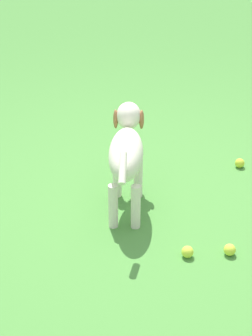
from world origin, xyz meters
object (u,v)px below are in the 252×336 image
object	(u,v)px
dog	(126,151)
tennis_ball_1	(230,250)
tennis_ball_3	(187,252)
tennis_ball_0	(240,163)

from	to	relation	value
dog	tennis_ball_1	bearing A→B (deg)	-127.56
dog	tennis_ball_3	size ratio (longest dim) A/B	12.78
dog	tennis_ball_1	xyz separation A→B (m)	(-0.30, -0.67, -0.35)
tennis_ball_1	tennis_ball_3	bearing A→B (deg)	110.84
tennis_ball_1	tennis_ball_3	size ratio (longest dim) A/B	1.00
tennis_ball_0	tennis_ball_3	world-z (taller)	same
tennis_ball_3	tennis_ball_0	bearing A→B (deg)	-8.57
tennis_ball_0	tennis_ball_1	distance (m)	1.00
dog	tennis_ball_3	xyz separation A→B (m)	(-0.39, -0.46, -0.35)
dog	tennis_ball_3	world-z (taller)	dog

